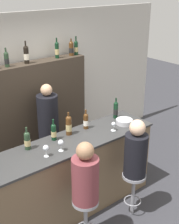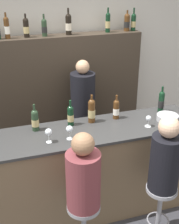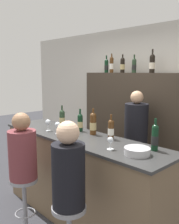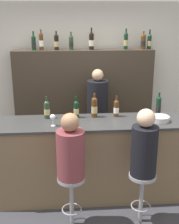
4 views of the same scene
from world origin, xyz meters
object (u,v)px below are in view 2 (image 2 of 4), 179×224
(wine_bottle_backbar_3, at_px, (44,27))
(metal_bowl, at_px, (167,118))
(wine_bottle_counter_4, at_px, (161,101))
(guest_seated_left, at_px, (83,176))
(wine_bottle_backbar_4, at_px, (69,24))
(wine_glass_2, at_px, (148,119))
(wine_bottle_backbar_1, at_px, (7,28))
(wine_bottle_backbar_5, at_px, (108,22))
(wine_bottle_backbar_7, at_px, (133,22))
(bar_stool_right, at_px, (160,199))
(wine_glass_0, at_px, (49,132))
(wine_bottle_backbar_6, at_px, (127,22))
(wine_glass_1, at_px, (69,129))
(bartender, at_px, (83,121))
(wine_bottle_backbar_2, at_px, (26,27))
(bar_stool_left, at_px, (84,217))
(wine_bottle_counter_1, at_px, (71,115))
(guest_seated_right, at_px, (165,158))
(wine_bottle_counter_2, at_px, (92,111))
(wine_bottle_counter_0, at_px, (35,120))
(wine_bottle_counter_3, at_px, (116,109))

(wine_bottle_backbar_3, height_order, metal_bowl, wine_bottle_backbar_3)
(wine_bottle_counter_4, bearing_deg, guest_seated_left, -146.98)
(wine_bottle_counter_4, height_order, wine_bottle_backbar_4, wine_bottle_backbar_4)
(wine_glass_2, distance_m, metal_bowl, 0.29)
(wine_bottle_backbar_1, distance_m, wine_bottle_backbar_5, 1.37)
(wine_bottle_backbar_7, distance_m, bar_stool_right, 2.51)
(wine_glass_0, relative_size, bar_stool_right, 0.23)
(wine_bottle_backbar_6, xyz_separation_m, wine_glass_1, (-1.24, -1.47, -0.77))
(wine_glass_2, bearing_deg, wine_bottle_backbar_4, 108.68)
(bartender, bearing_deg, wine_glass_2, -67.04)
(wine_bottle_backbar_2, xyz_separation_m, wine_bottle_backbar_3, (0.24, -0.00, -0.01))
(bar_stool_left, bearing_deg, wine_glass_1, 89.27)
(wine_bottle_counter_1, height_order, bartender, bartender)
(wine_glass_1, distance_m, bartender, 1.21)
(wine_bottle_backbar_1, xyz_separation_m, guest_seated_left, (0.41, -1.96, -1.00))
(wine_bottle_backbar_3, bearing_deg, wine_bottle_backbar_6, 0.00)
(wine_bottle_counter_1, distance_m, wine_bottle_counter_4, 1.12)
(wine_bottle_backbar_5, distance_m, metal_bowl, 1.65)
(wine_bottle_backbar_3, height_order, guest_seated_left, wine_bottle_backbar_3)
(wine_glass_0, distance_m, bartender, 1.31)
(wine_bottle_backbar_3, height_order, guest_seated_right, wine_bottle_backbar_3)
(bar_stool_left, xyz_separation_m, guest_seated_left, (0.00, 0.00, 0.49))
(wine_glass_0, xyz_separation_m, metal_bowl, (1.38, 0.07, -0.08))
(wine_bottle_counter_2, relative_size, wine_glass_1, 2.17)
(wine_bottle_counter_1, xyz_separation_m, wine_bottle_backbar_3, (-0.03, 1.17, 0.75))
(wine_bottle_counter_0, distance_m, wine_bottle_backbar_4, 1.56)
(wine_bottle_counter_1, relative_size, wine_bottle_counter_2, 0.90)
(wine_bottle_backbar_4, distance_m, guest_seated_right, 2.24)
(wine_glass_0, distance_m, bar_stool_left, 0.89)
(wine_bottle_counter_1, relative_size, wine_glass_0, 1.94)
(wine_bottle_backbar_2, height_order, wine_glass_0, wine_bottle_backbar_2)
(wine_bottle_backbar_7, bearing_deg, wine_glass_2, -107.38)
(wine_bottle_counter_0, height_order, guest_seated_right, guest_seated_right)
(wine_bottle_backbar_2, height_order, guest_seated_right, wine_bottle_backbar_2)
(wine_glass_0, xyz_separation_m, wine_glass_1, (0.21, 0.00, -0.00))
(wine_bottle_counter_1, bearing_deg, wine_bottle_backbar_3, 91.40)
(wine_bottle_backbar_6, bearing_deg, wine_bottle_backbar_7, -0.00)
(wine_bottle_counter_0, distance_m, wine_bottle_counter_4, 1.51)
(wine_bottle_counter_3, relative_size, wine_glass_1, 1.91)
(wine_bottle_backbar_5, height_order, wine_glass_1, wine_bottle_backbar_5)
(wine_bottle_counter_1, distance_m, wine_bottle_backbar_5, 1.65)
(wine_bottle_backbar_4, relative_size, guest_seated_left, 0.45)
(wine_bottle_counter_3, xyz_separation_m, wine_bottle_backbar_5, (0.33, 1.17, 0.77))
(wine_glass_2, distance_m, guest_seated_right, 0.53)
(wine_bottle_backbar_6, height_order, wine_glass_2, wine_bottle_backbar_6)
(wine_bottle_counter_0, height_order, wine_bottle_backbar_7, wine_bottle_backbar_7)
(wine_bottle_backbar_2, xyz_separation_m, wine_glass_0, (-0.04, -1.47, -0.77))
(wine_bottle_counter_1, bearing_deg, wine_bottle_backbar_2, 102.72)
(guest_seated_left, relative_size, guest_seated_right, 0.97)
(wine_bottle_counter_1, height_order, wine_glass_1, wine_bottle_counter_1)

